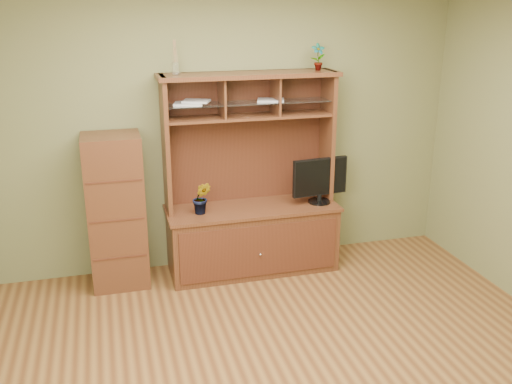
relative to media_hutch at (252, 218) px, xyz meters
name	(u,v)px	position (x,y,z in m)	size (l,w,h in m)	color
room	(298,193)	(-0.15, -1.73, 0.83)	(4.54, 4.04, 2.74)	#543018
media_hutch	(252,218)	(0.00, 0.00, 0.00)	(1.66, 0.61, 1.90)	#402012
monitor	(320,180)	(0.66, -0.08, 0.36)	(0.56, 0.22, 0.44)	black
orchid_plant	(202,198)	(-0.49, -0.08, 0.28)	(0.17, 0.14, 0.31)	#24551D
top_plant	(318,57)	(0.66, 0.08, 1.50)	(0.13, 0.09, 0.25)	#305D20
reed_diffuser	(175,61)	(-0.66, 0.08, 1.50)	(0.06, 0.06, 0.30)	silver
magazines	(218,102)	(-0.29, 0.08, 1.13)	(1.05, 0.25, 0.04)	#BABABF
side_cabinet	(116,211)	(-1.26, 0.02, 0.18)	(0.50, 0.46, 1.41)	#402012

